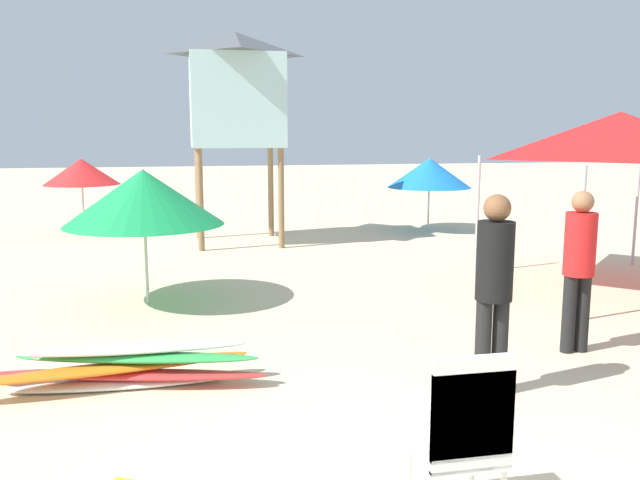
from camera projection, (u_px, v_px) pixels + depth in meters
name	position (u px, v px, depth m)	size (l,w,h in m)	color
stacked_plastic_chairs	(463.00, 426.00, 3.86)	(0.48, 0.48, 1.11)	white
surfboard_pile	(125.00, 367.00, 6.11)	(2.71, 0.79, 0.40)	white
lifeguard_near_left	(494.00, 281.00, 5.82)	(0.32, 0.32, 1.78)	black
lifeguard_near_right	(579.00, 260.00, 6.98)	(0.32, 0.32, 1.71)	black
popup_canopy	(620.00, 135.00, 9.61)	(2.96, 2.96, 2.57)	#B2B2B7
lifeguard_tower	(236.00, 90.00, 13.44)	(1.98, 1.98, 4.22)	olive
beach_umbrella_left	(429.00, 173.00, 15.39)	(1.91, 1.91, 1.67)	beige
beach_umbrella_mid	(144.00, 197.00, 8.88)	(2.10, 2.10, 1.81)	beige
beach_umbrella_far	(81.00, 172.00, 14.81)	(1.64, 1.64, 1.69)	beige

